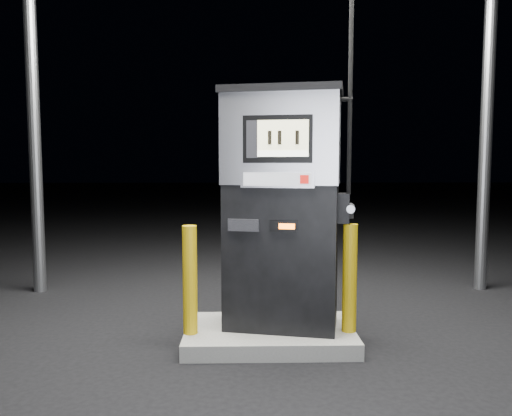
{
  "coord_description": "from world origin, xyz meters",
  "views": [
    {
      "loc": [
        -0.23,
        -4.67,
        1.72
      ],
      "look_at": [
        -0.13,
        0.0,
        1.3
      ],
      "focal_mm": 35.0,
      "sensor_mm": 36.0,
      "label": 1
    }
  ],
  "objects": [
    {
      "name": "ground",
      "position": [
        0.0,
        0.0,
        0.0
      ],
      "size": [
        80.0,
        80.0,
        0.0
      ],
      "primitive_type": "plane",
      "color": "black",
      "rests_on": "ground"
    },
    {
      "name": "pump_island",
      "position": [
        0.0,
        0.0,
        0.07
      ],
      "size": [
        1.6,
        1.0,
        0.15
      ],
      "primitive_type": "cube",
      "color": "#61615D",
      "rests_on": "ground"
    },
    {
      "name": "fuel_dispenser",
      "position": [
        0.12,
        0.05,
        1.31
      ],
      "size": [
        1.31,
        0.89,
        4.7
      ],
      "rotation": [
        0.0,
        0.0,
        -0.21
      ],
      "color": "black",
      "rests_on": "pump_island"
    },
    {
      "name": "bollard_left",
      "position": [
        -0.74,
        -0.15,
        0.65
      ],
      "size": [
        0.14,
        0.14,
        1.0
      ],
      "primitive_type": "cylinder",
      "rotation": [
        0.0,
        0.0,
        0.04
      ],
      "color": "#C69D0B",
      "rests_on": "pump_island"
    },
    {
      "name": "bollard_right",
      "position": [
        0.74,
        -0.13,
        0.66
      ],
      "size": [
        0.14,
        0.14,
        1.01
      ],
      "primitive_type": "cylinder",
      "rotation": [
        0.0,
        0.0,
        -0.01
      ],
      "color": "#C69D0B",
      "rests_on": "pump_island"
    }
  ]
}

